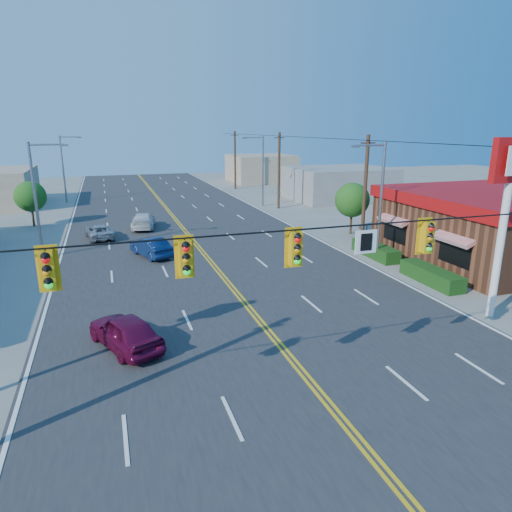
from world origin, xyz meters
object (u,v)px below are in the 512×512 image
object	(u,v)px
kfc_pylon	(508,193)
car_silver	(99,232)
kfc	(506,224)
signal_span	(327,263)
car_white	(143,221)
car_blue	(151,248)
car_magenta	(125,333)

from	to	relation	value
kfc_pylon	car_silver	bearing A→B (deg)	128.67
kfc	car_silver	bearing A→B (deg)	151.47
signal_span	car_white	xyz separation A→B (m)	(-3.26, 29.66, -4.19)
kfc	car_blue	bearing A→B (deg)	161.50
car_magenta	car_silver	xyz separation A→B (m)	(-1.04, 20.72, -0.14)
kfc_pylon	car_blue	world-z (taller)	kfc_pylon
kfc	kfc_pylon	bearing A→B (deg)	-138.05
car_blue	car_silver	world-z (taller)	car_blue
signal_span	car_magenta	bearing A→B (deg)	135.10
signal_span	car_blue	world-z (taller)	signal_span
car_blue	car_white	distance (m)	9.77
signal_span	kfc	distance (m)	23.47
car_white	car_silver	distance (m)	4.81
car_magenta	car_silver	size ratio (longest dim) A/B	1.01
kfc_pylon	car_silver	world-z (taller)	kfc_pylon
car_white	kfc_pylon	bearing A→B (deg)	127.99
kfc_pylon	car_silver	distance (m)	29.62
signal_span	kfc_pylon	bearing A→B (deg)	19.78
car_magenta	car_silver	world-z (taller)	car_magenta
signal_span	kfc	world-z (taller)	signal_span
kfc_pylon	car_white	bearing A→B (deg)	119.26
kfc	car_white	distance (m)	29.27
kfc	car_magenta	bearing A→B (deg)	-167.06
car_magenta	car_blue	bearing A→B (deg)	-123.05
car_white	car_silver	size ratio (longest dim) A/B	1.15
kfc_pylon	kfc	bearing A→B (deg)	41.95
kfc	car_blue	distance (m)	24.94
kfc_pylon	car_magenta	bearing A→B (deg)	173.30
car_white	signal_span	bearing A→B (deg)	104.99
kfc_pylon	car_magenta	xyz separation A→B (m)	(-17.16, 2.02, -5.32)
car_magenta	car_silver	bearing A→B (deg)	-110.14
signal_span	kfc_pylon	xyz separation A→B (m)	(11.12, 4.00, 1.16)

